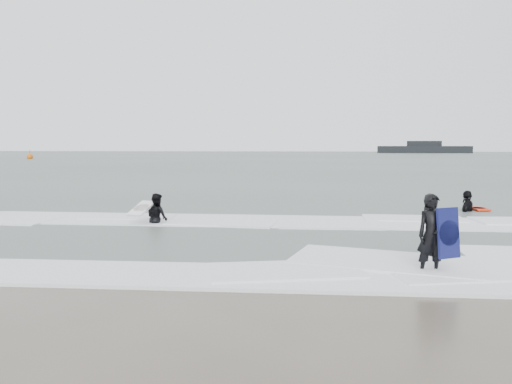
# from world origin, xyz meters

# --- Properties ---
(ground) EXTENTS (320.00, 320.00, 0.00)m
(ground) POSITION_xyz_m (0.00, 0.00, 0.00)
(ground) COLOR brown
(ground) RESTS_ON ground
(sea) EXTENTS (320.00, 320.00, 0.00)m
(sea) POSITION_xyz_m (0.00, 80.00, 0.06)
(sea) COLOR #47544C
(sea) RESTS_ON ground
(surfer_centre) EXTENTS (0.66, 0.51, 1.60)m
(surfer_centre) POSITION_xyz_m (3.89, -0.01, 0.00)
(surfer_centre) COLOR black
(surfer_centre) RESTS_ON ground
(surfer_wading) EXTENTS (0.95, 0.94, 1.55)m
(surfer_wading) POSITION_xyz_m (-3.16, 5.36, 0.00)
(surfer_wading) COLOR black
(surfer_wading) RESTS_ON ground
(surfer_right_near) EXTENTS (1.00, 1.24, 1.97)m
(surfer_right_near) POSITION_xyz_m (7.44, 9.31, 0.00)
(surfer_right_near) COLOR black
(surfer_right_near) RESTS_ON ground
(surfer_right_far) EXTENTS (0.93, 0.89, 1.61)m
(surfer_right_far) POSITION_xyz_m (5.84, 8.20, 0.00)
(surfer_right_far) COLOR black
(surfer_right_far) RESTS_ON ground
(surf_foam) EXTENTS (30.03, 9.06, 0.09)m
(surf_foam) POSITION_xyz_m (0.00, 3.70, 0.04)
(surf_foam) COLOR white
(surf_foam) RESTS_ON ground
(bodyboards) EXTENTS (12.15, 10.38, 1.25)m
(bodyboards) POSITION_xyz_m (2.83, 4.92, 0.50)
(bodyboards) COLOR #0F1347
(bodyboards) RESTS_ON ground
(buoy) EXTENTS (1.00, 1.00, 1.65)m
(buoy) POSITION_xyz_m (-44.58, 69.54, 0.42)
(buoy) COLOR #D65E09
(buoy) RESTS_ON ground
(vessel_horizon) EXTENTS (24.80, 4.43, 3.37)m
(vessel_horizon) POSITION_xyz_m (33.85, 132.80, 1.26)
(vessel_horizon) COLOR black
(vessel_horizon) RESTS_ON ground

